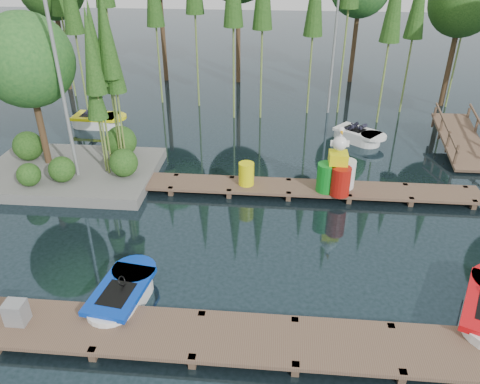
# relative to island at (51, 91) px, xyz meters

# --- Properties ---
(ground_plane) EXTENTS (90.00, 90.00, 0.00)m
(ground_plane) POSITION_rel_island_xyz_m (6.30, -3.29, -3.18)
(ground_plane) COLOR #1D2E35
(near_dock) EXTENTS (18.00, 1.50, 0.50)m
(near_dock) POSITION_rel_island_xyz_m (6.30, -7.79, -2.95)
(near_dock) COLOR brown
(near_dock) RESTS_ON ground
(far_dock) EXTENTS (15.00, 1.20, 0.50)m
(far_dock) POSITION_rel_island_xyz_m (7.30, -0.79, -2.95)
(far_dock) COLOR brown
(far_dock) RESTS_ON ground
(island) EXTENTS (6.20, 4.20, 6.75)m
(island) POSITION_rel_island_xyz_m (0.00, 0.00, 0.00)
(island) COLOR slate
(island) RESTS_ON ground
(lamp_island) EXTENTS (0.30, 0.30, 7.25)m
(lamp_island) POSITION_rel_island_xyz_m (0.80, -0.79, 1.08)
(lamp_island) COLOR gray
(lamp_island) RESTS_ON ground
(lamp_rear) EXTENTS (0.30, 0.30, 7.25)m
(lamp_rear) POSITION_rel_island_xyz_m (10.30, 7.71, 1.08)
(lamp_rear) COLOR gray
(lamp_rear) RESTS_ON ground
(ramp) EXTENTS (1.50, 3.94, 1.49)m
(ramp) POSITION_rel_island_xyz_m (15.30, 3.21, -2.60)
(ramp) COLOR brown
(ramp) RESTS_ON ground
(boat_blue) EXTENTS (1.45, 2.60, 0.83)m
(boat_blue) POSITION_rel_island_xyz_m (4.26, -6.69, -2.94)
(boat_blue) COLOR white
(boat_blue) RESTS_ON ground
(boat_yellow_far) EXTENTS (2.66, 1.29, 1.31)m
(boat_yellow_far) POSITION_rel_island_xyz_m (-0.56, 4.85, -2.91)
(boat_yellow_far) COLOR white
(boat_yellow_far) RESTS_ON ground
(boat_white_far) EXTENTS (2.53, 2.35, 1.13)m
(boat_white_far) POSITION_rel_island_xyz_m (11.32, 4.14, -2.93)
(boat_white_far) COLOR white
(boat_white_far) RESTS_ON ground
(utility_cabinet) EXTENTS (0.46, 0.39, 0.56)m
(utility_cabinet) POSITION_rel_island_xyz_m (2.22, -7.79, -2.60)
(utility_cabinet) COLOR gray
(utility_cabinet) RESTS_ON near_dock
(yellow_barrel) EXTENTS (0.54, 0.54, 0.80)m
(yellow_barrel) POSITION_rel_island_xyz_m (6.84, -0.79, -2.48)
(yellow_barrel) COLOR yellow
(yellow_barrel) RESTS_ON far_dock
(drum_cluster) EXTENTS (1.32, 1.21, 2.27)m
(drum_cluster) POSITION_rel_island_xyz_m (9.91, -0.95, -2.22)
(drum_cluster) COLOR #0E7F1D
(drum_cluster) RESTS_ON far_dock
(seagull_post) EXTENTS (0.48, 0.26, 0.77)m
(seagull_post) POSITION_rel_island_xyz_m (9.60, -0.79, -2.36)
(seagull_post) COLOR gray
(seagull_post) RESTS_ON far_dock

